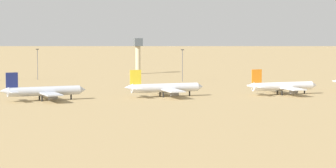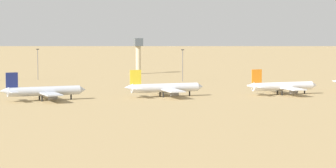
# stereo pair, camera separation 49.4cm
# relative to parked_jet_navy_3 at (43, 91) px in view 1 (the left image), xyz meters

# --- Properties ---
(ground) EXTENTS (4000.00, 4000.00, 0.00)m
(ground) POSITION_rel_parked_jet_navy_3_xyz_m (54.37, -2.07, -4.12)
(ground) COLOR tan
(ridge_east) EXTENTS (259.00, 253.45, 108.84)m
(ridge_east) POSITION_rel_parked_jet_navy_3_xyz_m (335.22, 1157.74, 50.30)
(ridge_east) COLOR gray
(ridge_east) RESTS_ON ground
(ridge_far_east) EXTENTS (399.11, 360.45, 117.60)m
(ridge_far_east) POSITION_rel_parked_jet_navy_3_xyz_m (559.80, 962.01, 54.68)
(ridge_far_east) COLOR gray
(ridge_far_east) RESTS_ON ground
(parked_jet_navy_3) EXTENTS (38.05, 32.22, 12.57)m
(parked_jet_navy_3) POSITION_rel_parked_jet_navy_3_xyz_m (0.00, 0.00, 0.00)
(parked_jet_navy_3) COLOR silver
(parked_jet_navy_3) RESTS_ON ground
(parked_jet_yellow_4) EXTENTS (37.87, 31.84, 12.51)m
(parked_jet_yellow_4) POSITION_rel_parked_jet_navy_3_xyz_m (54.64, 1.50, -0.02)
(parked_jet_yellow_4) COLOR silver
(parked_jet_yellow_4) RESTS_ON ground
(parked_jet_orange_5) EXTENTS (36.71, 30.92, 12.12)m
(parked_jet_orange_5) POSITION_rel_parked_jet_navy_3_xyz_m (109.92, -4.23, -0.14)
(parked_jet_orange_5) COLOR white
(parked_jet_orange_5) RESTS_ON ground
(control_tower) EXTENTS (5.20, 5.20, 22.77)m
(control_tower) POSITION_rel_parked_jet_navy_3_xyz_m (78.94, 148.17, 9.62)
(control_tower) COLOR #C6B793
(control_tower) RESTS_ON ground
(light_pole_mid) EXTENTS (1.80, 0.50, 17.84)m
(light_pole_mid) POSITION_rel_parked_jet_navy_3_xyz_m (11.81, 118.08, 6.04)
(light_pole_mid) COLOR #59595E
(light_pole_mid) RESTS_ON ground
(light_pole_east) EXTENTS (1.80, 0.50, 18.07)m
(light_pole_east) POSITION_rel_parked_jet_navy_3_xyz_m (88.36, 82.65, 6.16)
(light_pole_east) COLOR #59595E
(light_pole_east) RESTS_ON ground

